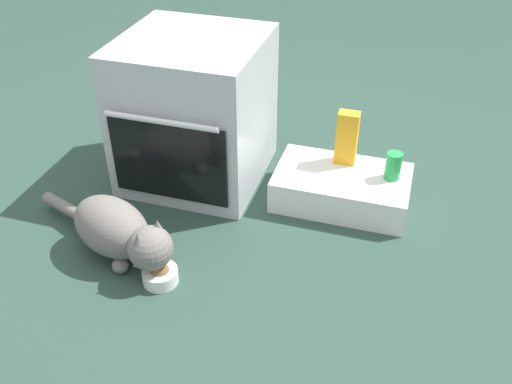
# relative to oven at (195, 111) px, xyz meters

# --- Properties ---
(ground) EXTENTS (8.00, 8.00, 0.00)m
(ground) POSITION_rel_oven_xyz_m (0.07, -0.41, -0.32)
(ground) COLOR #284238
(oven) EXTENTS (0.59, 0.64, 0.65)m
(oven) POSITION_rel_oven_xyz_m (0.00, 0.00, 0.00)
(oven) COLOR #B7BABF
(oven) RESTS_ON ground
(pantry_cabinet) EXTENTS (0.57, 0.35, 0.14)m
(pantry_cabinet) POSITION_rel_oven_xyz_m (0.68, -0.03, -0.25)
(pantry_cabinet) COLOR white
(pantry_cabinet) RESTS_ON ground
(food_bowl) EXTENTS (0.13, 0.13, 0.08)m
(food_bowl) POSITION_rel_oven_xyz_m (0.13, -0.72, -0.29)
(food_bowl) COLOR white
(food_bowl) RESTS_ON ground
(cat) EXTENTS (0.71, 0.36, 0.24)m
(cat) POSITION_rel_oven_xyz_m (-0.07, -0.63, -0.20)
(cat) COLOR slate
(cat) RESTS_ON ground
(soda_can) EXTENTS (0.07, 0.07, 0.12)m
(soda_can) POSITION_rel_oven_xyz_m (0.88, -0.00, -0.12)
(soda_can) COLOR green
(soda_can) RESTS_ON pantry_cabinet
(juice_carton) EXTENTS (0.09, 0.06, 0.24)m
(juice_carton) POSITION_rel_oven_xyz_m (0.67, 0.07, -0.06)
(juice_carton) COLOR orange
(juice_carton) RESTS_ON pantry_cabinet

